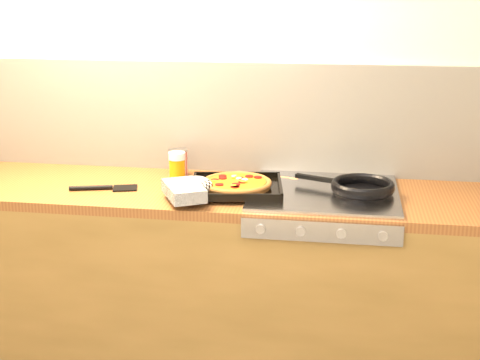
% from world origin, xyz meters
% --- Properties ---
extents(room_shell, '(3.20, 3.20, 3.20)m').
position_xyz_m(room_shell, '(0.00, 1.39, 1.15)').
color(room_shell, white).
rests_on(room_shell, ground).
extents(counter_run, '(3.20, 0.62, 0.90)m').
position_xyz_m(counter_run, '(0.00, 1.10, 0.45)').
color(counter_run, olive).
rests_on(counter_run, ground).
extents(stovetop, '(0.60, 0.56, 0.02)m').
position_xyz_m(stovetop, '(0.45, 1.10, 0.91)').
color(stovetop, '#A1A1A6').
rests_on(stovetop, counter_run).
extents(pizza_on_tray, '(0.50, 0.48, 0.06)m').
position_xyz_m(pizza_on_tray, '(0.04, 1.02, 0.94)').
color(pizza_on_tray, black).
rests_on(pizza_on_tray, stovetop).
extents(frying_pan, '(0.45, 0.33, 0.04)m').
position_xyz_m(frying_pan, '(0.60, 1.09, 0.94)').
color(frying_pan, black).
rests_on(frying_pan, stovetop).
extents(tomato_can, '(0.10, 0.10, 0.12)m').
position_xyz_m(tomato_can, '(-0.21, 1.27, 0.96)').
color(tomato_can, '#970D0C').
rests_on(tomato_can, counter_run).
extents(juice_glass, '(0.09, 0.09, 0.12)m').
position_xyz_m(juice_glass, '(-0.20, 1.21, 0.96)').
color(juice_glass, orange).
rests_on(juice_glass, counter_run).
extents(wooden_spoon, '(0.30, 0.11, 0.02)m').
position_xyz_m(wooden_spoon, '(0.22, 1.28, 0.91)').
color(wooden_spoon, '#AA7048').
rests_on(wooden_spoon, counter_run).
extents(black_spatula, '(0.28, 0.13, 0.02)m').
position_xyz_m(black_spatula, '(-0.47, 1.02, 0.91)').
color(black_spatula, black).
rests_on(black_spatula, counter_run).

